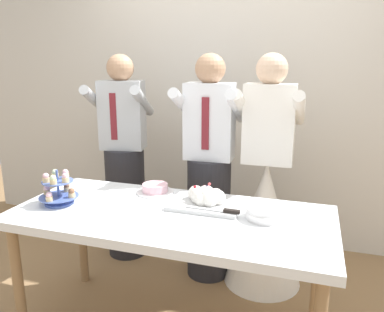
{
  "coord_description": "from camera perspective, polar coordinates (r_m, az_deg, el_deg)",
  "views": [
    {
      "loc": [
        0.72,
        -1.85,
        1.6
      ],
      "look_at": [
        0.08,
        0.15,
        1.07
      ],
      "focal_mm": 35.31,
      "sensor_mm": 36.0,
      "label": 1
    }
  ],
  "objects": [
    {
      "name": "rear_wall",
      "position": [
        3.39,
        5.58,
        11.44
      ],
      "size": [
        5.2,
        0.1,
        2.9
      ],
      "primitive_type": "cube",
      "color": "beige",
      "rests_on": "ground_plane"
    },
    {
      "name": "dessert_table",
      "position": [
        2.18,
        -3.3,
        -10.35
      ],
      "size": [
        1.8,
        0.8,
        0.78
      ],
      "color": "silver",
      "rests_on": "ground_plane"
    },
    {
      "name": "cupcake_stand",
      "position": [
        2.38,
        -19.54,
        -4.8
      ],
      "size": [
        0.23,
        0.23,
        0.21
      ],
      "color": "#4C66B2",
      "rests_on": "dessert_table"
    },
    {
      "name": "main_cake_tray",
      "position": [
        2.23,
        2.16,
        -6.43
      ],
      "size": [
        0.44,
        0.31,
        0.13
      ],
      "color": "silver",
      "rests_on": "dessert_table"
    },
    {
      "name": "plate_stack",
      "position": [
        2.09,
        10.89,
        -8.46
      ],
      "size": [
        0.2,
        0.21,
        0.07
      ],
      "color": "white",
      "rests_on": "dessert_table"
    },
    {
      "name": "round_cake",
      "position": [
        2.46,
        -5.6,
        -4.98
      ],
      "size": [
        0.24,
        0.24,
        0.06
      ],
      "color": "white",
      "rests_on": "dessert_table"
    },
    {
      "name": "person_groom",
      "position": [
        2.78,
        2.58,
        -3.83
      ],
      "size": [
        0.47,
        0.5,
        1.66
      ],
      "color": "#232328",
      "rests_on": "ground_plane"
    },
    {
      "name": "person_bride",
      "position": [
        2.78,
        10.96,
        -7.7
      ],
      "size": [
        0.56,
        0.56,
        1.66
      ],
      "color": "white",
      "rests_on": "ground_plane"
    },
    {
      "name": "person_guest",
      "position": [
        3.14,
        -10.14,
        -1.92
      ],
      "size": [
        0.54,
        0.56,
        1.66
      ],
      "color": "#232328",
      "rests_on": "ground_plane"
    }
  ]
}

